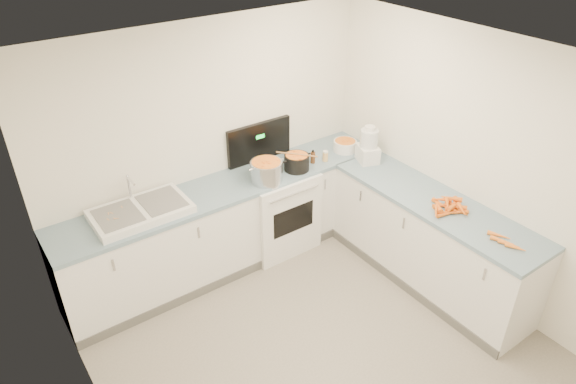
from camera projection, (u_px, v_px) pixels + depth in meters
floor at (334, 362)px, 4.39m from camera, size 3.50×4.00×0.00m
ceiling at (354, 79)px, 3.08m from camera, size 3.50×4.00×0.00m
wall_back at (211, 146)px, 5.12m from camera, size 3.50×0.00×2.50m
wall_left at (105, 356)px, 2.87m from camera, size 0.00×4.00×2.50m
wall_right at (490, 176)px, 4.60m from camera, size 0.00×4.00×2.50m
counter_back at (231, 224)px, 5.32m from camera, size 3.50×0.62×0.94m
counter_right at (429, 241)px, 5.07m from camera, size 0.62×2.20×0.94m
stove at (275, 207)px, 5.58m from camera, size 0.76×0.65×1.36m
sink at (141, 211)px, 4.61m from camera, size 0.86×0.52×0.31m
steel_pot at (266, 172)px, 5.09m from camera, size 0.39×0.39×0.24m
black_pot at (297, 163)px, 5.31m from camera, size 0.26×0.26×0.19m
wooden_spoon at (297, 154)px, 5.25m from camera, size 0.30×0.34×0.02m
mixing_bowl at (345, 146)px, 5.69m from camera, size 0.27×0.27×0.12m
extract_bottle at (313, 157)px, 5.44m from camera, size 0.05×0.05×0.13m
spice_jar at (325, 157)px, 5.48m from camera, size 0.06×0.06×0.10m
food_processor at (368, 146)px, 5.41m from camera, size 0.27×0.30×0.40m
carrot_pile at (449, 206)px, 4.68m from camera, size 0.44×0.39×0.09m
peeled_carrots at (506, 242)px, 4.25m from camera, size 0.15×0.36×0.04m
peelings at (118, 214)px, 4.49m from camera, size 0.21×0.25×0.01m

